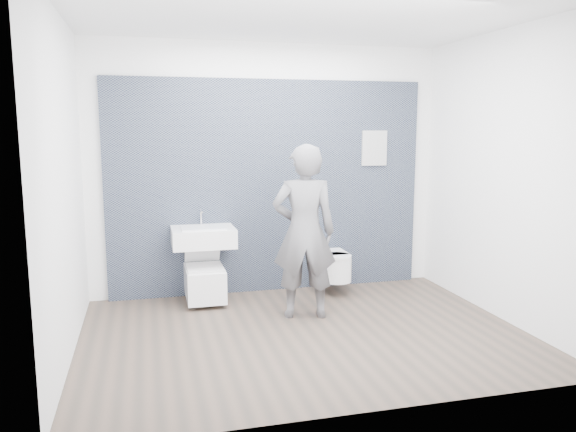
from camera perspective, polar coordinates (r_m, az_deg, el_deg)
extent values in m
plane|color=brown|center=(5.27, 1.66, -11.81)|extent=(4.00, 4.00, 0.00)
plane|color=white|center=(6.40, -2.01, 4.76)|extent=(4.00, 0.00, 4.00)
plane|color=white|center=(3.54, 8.48, 1.27)|extent=(4.00, 0.00, 4.00)
plane|color=white|center=(4.80, -21.92, 2.71)|extent=(0.00, 3.00, 3.00)
plane|color=white|center=(5.83, 21.03, 3.76)|extent=(0.00, 3.00, 3.00)
plane|color=white|center=(5.01, 1.81, 19.67)|extent=(4.00, 4.00, 0.00)
cube|color=black|center=(6.62, -1.89, -7.43)|extent=(3.60, 0.06, 2.40)
cube|color=white|center=(6.06, -8.60, -2.12)|extent=(0.66, 0.50, 0.20)
cube|color=silver|center=(6.02, -8.61, -1.25)|extent=(0.47, 0.33, 0.03)
cylinder|color=silver|center=(6.22, -8.82, -0.14)|extent=(0.02, 0.02, 0.17)
cylinder|color=silver|center=(6.16, -8.79, 0.45)|extent=(0.02, 0.11, 0.02)
cylinder|color=silver|center=(6.32, -8.78, -3.21)|extent=(0.04, 0.04, 0.13)
cube|color=white|center=(6.14, -8.45, -6.76)|extent=(0.40, 0.58, 0.34)
cylinder|color=silver|center=(6.05, -8.45, -5.46)|extent=(0.29, 0.29, 0.03)
cube|color=white|center=(6.05, -8.45, -5.21)|extent=(0.38, 0.47, 0.02)
cube|color=white|center=(6.17, -8.65, -3.14)|extent=(0.38, 0.25, 0.36)
cube|color=silver|center=(6.42, -8.68, -7.25)|extent=(0.11, 0.06, 0.08)
cube|color=white|center=(6.51, 4.41, -4.99)|extent=(0.33, 0.38, 0.27)
cylinder|color=white|center=(6.34, 4.97, -5.40)|extent=(0.33, 0.33, 0.27)
cube|color=white|center=(6.45, 4.50, -3.74)|extent=(0.31, 0.37, 0.03)
cylinder|color=white|center=(6.28, 5.05, -4.09)|extent=(0.31, 0.31, 0.03)
cube|color=silver|center=(6.68, 3.95, -5.48)|extent=(0.09, 0.06, 0.08)
cube|color=white|center=(6.95, 8.44, -6.73)|extent=(0.31, 0.03, 0.41)
imported|color=#5C5C60|center=(5.50, 1.65, -1.62)|extent=(0.69, 0.52, 1.72)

